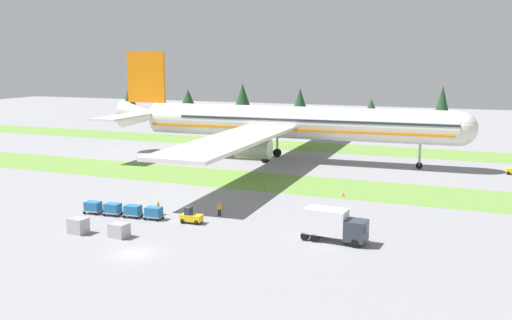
% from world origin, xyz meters
% --- Properties ---
extents(ground_plane, '(400.00, 400.00, 0.00)m').
position_xyz_m(ground_plane, '(0.00, 0.00, 0.00)').
color(ground_plane, gray).
extents(grass_strip_near, '(320.00, 13.75, 0.01)m').
position_xyz_m(grass_strip_near, '(0.00, 37.44, 0.00)').
color(grass_strip_near, olive).
rests_on(grass_strip_near, ground).
extents(grass_strip_far, '(320.00, 13.75, 0.01)m').
position_xyz_m(grass_strip_far, '(0.00, 76.95, 0.00)').
color(grass_strip_far, olive).
rests_on(grass_strip_far, ground).
extents(airliner, '(71.27, 87.17, 21.19)m').
position_xyz_m(airliner, '(-4.76, 57.07, 7.59)').
color(airliner, silver).
rests_on(airliner, ground).
extents(baggage_tug, '(2.68, 1.47, 1.97)m').
position_xyz_m(baggage_tug, '(0.00, 11.79, 0.81)').
color(baggage_tug, yellow).
rests_on(baggage_tug, ground).
extents(cargo_dolly_lead, '(2.29, 1.64, 1.55)m').
position_xyz_m(cargo_dolly_lead, '(-5.01, 11.46, 0.92)').
color(cargo_dolly_lead, '#A3A3A8').
rests_on(cargo_dolly_lead, ground).
extents(cargo_dolly_second, '(2.29, 1.64, 1.55)m').
position_xyz_m(cargo_dolly_second, '(-7.90, 11.27, 0.92)').
color(cargo_dolly_second, '#A3A3A8').
rests_on(cargo_dolly_second, ground).
extents(cargo_dolly_third, '(2.29, 1.64, 1.55)m').
position_xyz_m(cargo_dolly_third, '(-10.80, 11.08, 0.92)').
color(cargo_dolly_third, '#A3A3A8').
rests_on(cargo_dolly_third, ground).
extents(cargo_dolly_fourth, '(2.29, 1.64, 1.55)m').
position_xyz_m(cargo_dolly_fourth, '(-13.69, 10.89, 0.92)').
color(cargo_dolly_fourth, '#A3A3A8').
rests_on(cargo_dolly_fourth, ground).
extents(catering_truck, '(7.09, 2.76, 3.58)m').
position_xyz_m(catering_truck, '(17.72, 11.32, 1.95)').
color(catering_truck, '#2D333D').
rests_on(catering_truck, ground).
extents(ground_crew_marshaller, '(0.48, 0.36, 1.74)m').
position_xyz_m(ground_crew_marshaller, '(1.76, 15.99, 0.95)').
color(ground_crew_marshaller, black).
rests_on(ground_crew_marshaller, ground).
extents(ground_crew_loader, '(0.36, 0.49, 1.74)m').
position_xyz_m(ground_crew_loader, '(-5.71, 13.61, 0.95)').
color(ground_crew_loader, black).
rests_on(ground_crew_loader, ground).
extents(uld_container_0, '(2.11, 1.73, 1.76)m').
position_xyz_m(uld_container_0, '(-9.84, 3.35, 0.88)').
color(uld_container_0, '#A3A3A8').
rests_on(uld_container_0, ground).
extents(uld_container_1, '(2.14, 1.78, 1.58)m').
position_xyz_m(uld_container_1, '(-4.68, 3.87, 0.79)').
color(uld_container_1, '#A3A3A8').
rests_on(uld_container_1, ground).
extents(taxiway_marker_0, '(0.44, 0.44, 0.66)m').
position_xyz_m(taxiway_marker_0, '(13.70, 32.18, 0.33)').
color(taxiway_marker_0, orange).
rests_on(taxiway_marker_0, ground).
extents(taxiway_marker_1, '(0.44, 0.44, 0.60)m').
position_xyz_m(taxiway_marker_1, '(1.89, 31.50, 0.30)').
color(taxiway_marker_1, orange).
rests_on(taxiway_marker_1, ground).
extents(distant_tree_line, '(174.12, 10.31, 12.53)m').
position_xyz_m(distant_tree_line, '(2.04, 123.04, 7.42)').
color(distant_tree_line, '#4C3823').
rests_on(distant_tree_line, ground).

